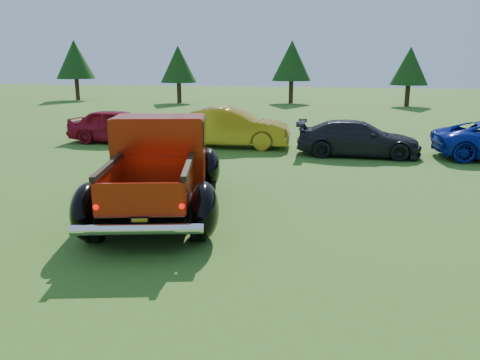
{
  "coord_description": "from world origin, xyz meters",
  "views": [
    {
      "loc": [
        1.85,
        -7.97,
        3.07
      ],
      "look_at": [
        -0.07,
        0.2,
        0.99
      ],
      "focal_mm": 35.0,
      "sensor_mm": 36.0,
      "label": 1
    }
  ],
  "objects_px": {
    "show_car_grey": "(358,138)",
    "show_car_yellow": "(230,127)",
    "tree_mid_left": "(292,61)",
    "tree_west": "(178,64)",
    "tree_mid_right": "(410,66)",
    "tree_far_west": "(75,60)",
    "pickup_truck": "(161,164)",
    "show_car_red": "(118,126)"
  },
  "relations": [
    {
      "from": "show_car_red",
      "to": "tree_mid_left",
      "type": "bearing_deg",
      "value": -13.33
    },
    {
      "from": "show_car_red",
      "to": "show_car_grey",
      "type": "distance_m",
      "value": 9.42
    },
    {
      "from": "tree_mid_right",
      "to": "pickup_truck",
      "type": "distance_m",
      "value": 29.79
    },
    {
      "from": "tree_mid_right",
      "to": "show_car_grey",
      "type": "xyz_separation_m",
      "value": [
        -3.85,
        -21.49,
        -2.37
      ]
    },
    {
      "from": "pickup_truck",
      "to": "tree_mid_left",
      "type": "bearing_deg",
      "value": 76.29
    },
    {
      "from": "tree_mid_left",
      "to": "show_car_red",
      "type": "bearing_deg",
      "value": -101.02
    },
    {
      "from": "tree_mid_left",
      "to": "show_car_grey",
      "type": "bearing_deg",
      "value": -77.09
    },
    {
      "from": "tree_mid_left",
      "to": "show_car_yellow",
      "type": "xyz_separation_m",
      "value": [
        0.41,
        -21.76,
        -2.63
      ]
    },
    {
      "from": "show_car_yellow",
      "to": "show_car_grey",
      "type": "height_order",
      "value": "show_car_yellow"
    },
    {
      "from": "tree_far_west",
      "to": "show_car_red",
      "type": "bearing_deg",
      "value": -54.61
    },
    {
      "from": "tree_mid_right",
      "to": "show_car_yellow",
      "type": "bearing_deg",
      "value": -112.47
    },
    {
      "from": "tree_mid_right",
      "to": "show_car_red",
      "type": "distance_m",
      "value": 24.75
    },
    {
      "from": "tree_mid_right",
      "to": "show_car_red",
      "type": "xyz_separation_m",
      "value": [
        -13.24,
        -20.78,
        -2.29
      ]
    },
    {
      "from": "tree_far_west",
      "to": "tree_mid_left",
      "type": "relative_size",
      "value": 1.04
    },
    {
      "from": "show_car_yellow",
      "to": "tree_west",
      "type": "bearing_deg",
      "value": 20.73
    },
    {
      "from": "tree_far_west",
      "to": "show_car_yellow",
      "type": "relative_size",
      "value": 1.14
    },
    {
      "from": "tree_west",
      "to": "show_car_yellow",
      "type": "height_order",
      "value": "tree_west"
    },
    {
      "from": "tree_far_west",
      "to": "show_car_red",
      "type": "relative_size",
      "value": 1.31
    },
    {
      "from": "tree_west",
      "to": "tree_mid_right",
      "type": "relative_size",
      "value": 1.05
    },
    {
      "from": "tree_mid_left",
      "to": "show_car_grey",
      "type": "height_order",
      "value": "tree_mid_left"
    },
    {
      "from": "tree_mid_left",
      "to": "show_car_red",
      "type": "xyz_separation_m",
      "value": [
        -4.24,
        -21.78,
        -2.7
      ]
    },
    {
      "from": "tree_west",
      "to": "show_car_yellow",
      "type": "distance_m",
      "value": 22.02
    },
    {
      "from": "tree_far_west",
      "to": "tree_mid_left",
      "type": "xyz_separation_m",
      "value": [
        19.0,
        1.0,
        -0.14
      ]
    },
    {
      "from": "show_car_grey",
      "to": "show_car_red",
      "type": "bearing_deg",
      "value": 84.51
    },
    {
      "from": "tree_far_west",
      "to": "tree_mid_left",
      "type": "height_order",
      "value": "tree_far_west"
    },
    {
      "from": "show_car_red",
      "to": "show_car_yellow",
      "type": "relative_size",
      "value": 0.87
    },
    {
      "from": "tree_mid_right",
      "to": "pickup_truck",
      "type": "relative_size",
      "value": 0.77
    },
    {
      "from": "tree_west",
      "to": "show_car_red",
      "type": "relative_size",
      "value": 1.16
    },
    {
      "from": "pickup_truck",
      "to": "show_car_grey",
      "type": "relative_size",
      "value": 1.37
    },
    {
      "from": "show_car_grey",
      "to": "tree_mid_right",
      "type": "bearing_deg",
      "value": -11.33
    },
    {
      "from": "tree_far_west",
      "to": "show_car_grey",
      "type": "height_order",
      "value": "tree_far_west"
    },
    {
      "from": "tree_west",
      "to": "show_car_yellow",
      "type": "xyz_separation_m",
      "value": [
        9.41,
        -19.76,
        -2.36
      ]
    },
    {
      "from": "tree_mid_left",
      "to": "pickup_truck",
      "type": "height_order",
      "value": "tree_mid_left"
    },
    {
      "from": "tree_mid_left",
      "to": "show_car_yellow",
      "type": "relative_size",
      "value": 1.1
    },
    {
      "from": "tree_mid_left",
      "to": "show_car_red",
      "type": "distance_m",
      "value": 22.35
    },
    {
      "from": "tree_mid_right",
      "to": "show_car_red",
      "type": "height_order",
      "value": "tree_mid_right"
    },
    {
      "from": "pickup_truck",
      "to": "show_car_grey",
      "type": "height_order",
      "value": "pickup_truck"
    },
    {
      "from": "tree_mid_left",
      "to": "show_car_red",
      "type": "height_order",
      "value": "tree_mid_left"
    },
    {
      "from": "show_car_grey",
      "to": "show_car_yellow",
      "type": "bearing_deg",
      "value": 80.1
    },
    {
      "from": "show_car_yellow",
      "to": "tree_mid_right",
      "type": "bearing_deg",
      "value": -27.21
    },
    {
      "from": "tree_west",
      "to": "tree_mid_left",
      "type": "bearing_deg",
      "value": 12.53
    },
    {
      "from": "show_car_grey",
      "to": "pickup_truck",
      "type": "bearing_deg",
      "value": 147.63
    }
  ]
}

